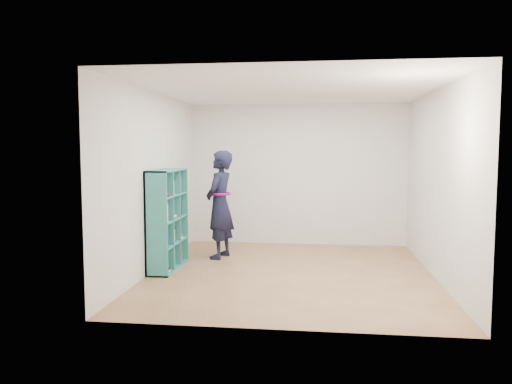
# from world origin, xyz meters

# --- Properties ---
(floor) EXTENTS (4.50, 4.50, 0.00)m
(floor) POSITION_xyz_m (0.00, 0.00, 0.00)
(floor) COLOR brown
(floor) RESTS_ON ground
(ceiling) EXTENTS (4.50, 4.50, 0.00)m
(ceiling) POSITION_xyz_m (0.00, 0.00, 2.60)
(ceiling) COLOR white
(ceiling) RESTS_ON wall_back
(wall_left) EXTENTS (0.02, 4.50, 2.60)m
(wall_left) POSITION_xyz_m (-2.00, 0.00, 1.30)
(wall_left) COLOR silver
(wall_left) RESTS_ON floor
(wall_right) EXTENTS (0.02, 4.50, 2.60)m
(wall_right) POSITION_xyz_m (2.00, 0.00, 1.30)
(wall_right) COLOR silver
(wall_right) RESTS_ON floor
(wall_back) EXTENTS (4.00, 0.02, 2.60)m
(wall_back) POSITION_xyz_m (0.00, 2.25, 1.30)
(wall_back) COLOR silver
(wall_back) RESTS_ON floor
(wall_front) EXTENTS (4.00, 0.02, 2.60)m
(wall_front) POSITION_xyz_m (0.00, -2.25, 1.30)
(wall_front) COLOR silver
(wall_front) RESTS_ON floor
(bookshelf) EXTENTS (0.32, 1.11, 1.48)m
(bookshelf) POSITION_xyz_m (-1.85, 0.08, 0.72)
(bookshelf) COLOR teal
(bookshelf) RESTS_ON floor
(person) EXTENTS (0.54, 0.71, 1.75)m
(person) POSITION_xyz_m (-1.20, 0.89, 0.88)
(person) COLOR black
(person) RESTS_ON floor
(smartphone) EXTENTS (0.01, 0.09, 0.12)m
(smartphone) POSITION_xyz_m (-1.34, 1.00, 0.99)
(smartphone) COLOR silver
(smartphone) RESTS_ON person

